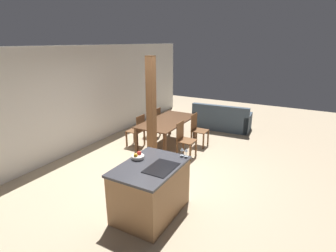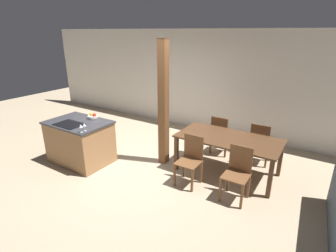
{
  "view_description": "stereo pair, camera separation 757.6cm",
  "coord_description": "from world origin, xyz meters",
  "views": [
    {
      "loc": [
        -4.38,
        -2.54,
        2.8
      ],
      "look_at": [
        0.6,
        0.2,
        0.95
      ],
      "focal_mm": 28.0,
      "sensor_mm": 36.0,
      "label": 1
    },
    {
      "loc": [
        3.11,
        -3.71,
        2.64
      ],
      "look_at": [
        0.6,
        0.2,
        0.95
      ],
      "focal_mm": 28.0,
      "sensor_mm": 36.0,
      "label": 2
    }
  ],
  "objects": [
    {
      "name": "ground_plane",
      "position": [
        0.0,
        0.0,
        0.0
      ],
      "size": [
        16.0,
        16.0,
        0.0
      ],
      "primitive_type": "plane",
      "color": "tan"
    },
    {
      "name": "wall_back",
      "position": [
        0.0,
        2.75,
        1.35
      ],
      "size": [
        11.2,
        0.08,
        2.7
      ],
      "color": "silver",
      "rests_on": "ground_plane"
    },
    {
      "name": "kitchen_island",
      "position": [
        -1.18,
        -0.45,
        0.45
      ],
      "size": [
        1.27,
        0.9,
        0.9
      ],
      "color": "#9E7047",
      "rests_on": "ground_plane"
    },
    {
      "name": "fruit_bowl",
      "position": [
        -1.07,
        -0.14,
        0.94
      ],
      "size": [
        0.22,
        0.22,
        0.11
      ],
      "color": "silver",
      "rests_on": "kitchen_island"
    },
    {
      "name": "wine_glass_near",
      "position": [
        -0.61,
        -0.83,
        1.02
      ],
      "size": [
        0.06,
        0.06,
        0.15
      ],
      "color": "silver",
      "rests_on": "kitchen_island"
    },
    {
      "name": "wine_glass_middle",
      "position": [
        -0.61,
        -0.75,
        1.02
      ],
      "size": [
        0.06,
        0.06,
        0.15
      ],
      "color": "silver",
      "rests_on": "kitchen_island"
    },
    {
      "name": "dining_table",
      "position": [
        1.6,
        0.76,
        0.65
      ],
      "size": [
        1.93,
        0.97,
        0.74
      ],
      "color": "#51331E",
      "rests_on": "ground_plane"
    },
    {
      "name": "dining_chair_near_left",
      "position": [
        1.17,
        0.05,
        0.47
      ],
      "size": [
        0.4,
        0.4,
        0.9
      ],
      "color": "brown",
      "rests_on": "ground_plane"
    },
    {
      "name": "dining_chair_near_right",
      "position": [
        2.04,
        0.05,
        0.47
      ],
      "size": [
        0.4,
        0.4,
        0.9
      ],
      "color": "brown",
      "rests_on": "ground_plane"
    },
    {
      "name": "dining_chair_far_left",
      "position": [
        1.17,
        1.48,
        0.47
      ],
      "size": [
        0.4,
        0.4,
        0.9
      ],
      "rotation": [
        0.0,
        0.0,
        3.14
      ],
      "color": "brown",
      "rests_on": "ground_plane"
    },
    {
      "name": "dining_chair_far_right",
      "position": [
        2.04,
        1.48,
        0.47
      ],
      "size": [
        0.4,
        0.4,
        0.9
      ],
      "rotation": [
        0.0,
        0.0,
        3.14
      ],
      "color": "brown",
      "rests_on": "ground_plane"
    },
    {
      "name": "timber_post",
      "position": [
        0.32,
        0.47,
        1.26
      ],
      "size": [
        0.17,
        0.17,
        2.52
      ],
      "color": "brown",
      "rests_on": "ground_plane"
    }
  ]
}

